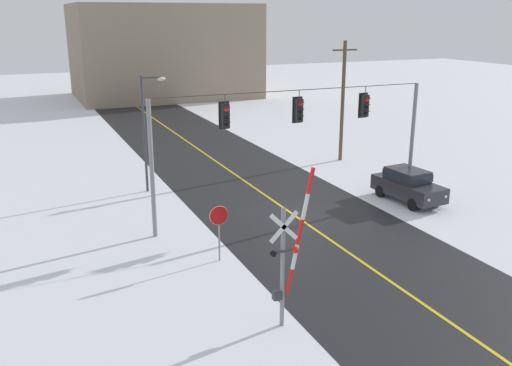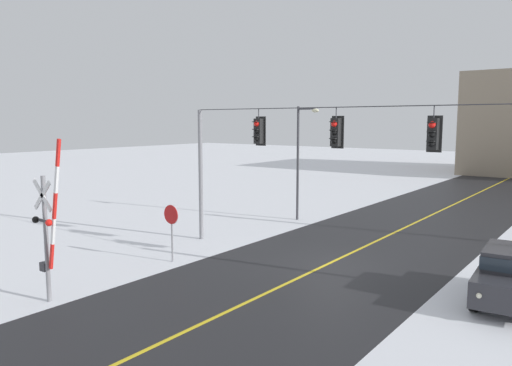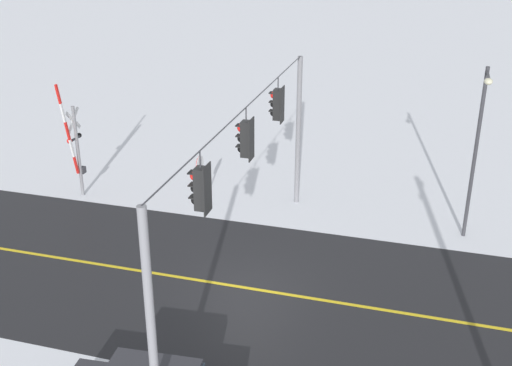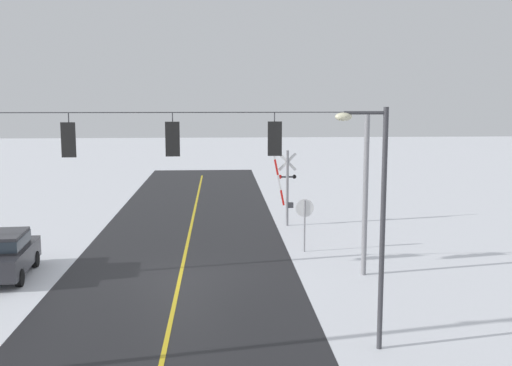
# 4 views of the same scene
# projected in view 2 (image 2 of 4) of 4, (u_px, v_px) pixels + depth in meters

# --- Properties ---
(ground_plane) EXTENTS (160.00, 160.00, 0.00)m
(ground_plane) POSITION_uv_depth(u_px,v_px,m) (329.00, 263.00, 19.82)
(ground_plane) COLOR white
(road_asphalt) EXTENTS (9.00, 80.00, 0.01)m
(road_asphalt) POSITION_uv_depth(u_px,v_px,m) (388.00, 236.00, 24.58)
(road_asphalt) COLOR black
(road_asphalt) RESTS_ON ground
(lane_centre_line) EXTENTS (0.14, 72.00, 0.01)m
(lane_centre_line) POSITION_uv_depth(u_px,v_px,m) (388.00, 236.00, 24.58)
(lane_centre_line) COLOR gold
(lane_centre_line) RESTS_ON ground
(signal_span) EXTENTS (14.20, 0.47, 6.22)m
(signal_span) POSITION_uv_depth(u_px,v_px,m) (333.00, 159.00, 19.24)
(signal_span) COLOR gray
(signal_span) RESTS_ON ground
(stop_sign) EXTENTS (0.80, 0.09, 2.35)m
(stop_sign) POSITION_uv_depth(u_px,v_px,m) (171.00, 220.00, 19.85)
(stop_sign) COLOR gray
(stop_sign) RESTS_ON ground
(railroad_crossing) EXTENTS (1.53, 0.31, 5.16)m
(railroad_crossing) POSITION_uv_depth(u_px,v_px,m) (47.00, 229.00, 15.29)
(railroad_crossing) COLOR gray
(railroad_crossing) RESTS_ON ground
(parked_car_charcoal) EXTENTS (2.07, 4.30, 1.74)m
(parked_car_charcoal) POSITION_uv_depth(u_px,v_px,m) (510.00, 273.00, 15.41)
(parked_car_charcoal) COLOR #2D2D33
(parked_car_charcoal) RESTS_ON ground
(streetlamp_near) EXTENTS (1.39, 0.28, 6.50)m
(streetlamp_near) POSITION_uv_depth(u_px,v_px,m) (301.00, 152.00, 28.05)
(streetlamp_near) COLOR #38383D
(streetlamp_near) RESTS_ON ground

